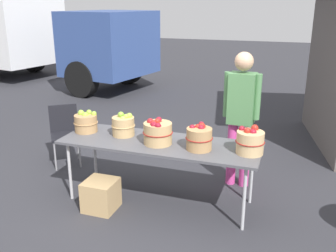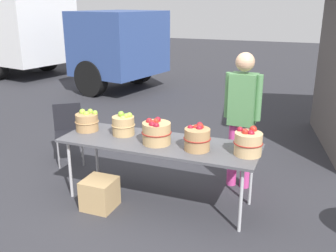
% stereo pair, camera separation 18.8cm
% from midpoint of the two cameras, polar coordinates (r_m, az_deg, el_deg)
% --- Properties ---
extents(ground_plane, '(40.00, 40.00, 0.00)m').
position_cam_midpoint_polar(ground_plane, '(4.70, -2.38, -11.00)').
color(ground_plane, '#2D2D33').
extents(market_table, '(2.30, 0.76, 0.75)m').
position_cam_midpoint_polar(market_table, '(4.40, -2.50, -2.89)').
color(market_table, '#4C4C51').
rests_on(market_table, ground).
extents(apple_basket_green_0, '(0.30, 0.30, 0.27)m').
position_cam_midpoint_polar(apple_basket_green_0, '(4.83, -13.23, 0.51)').
color(apple_basket_green_0, '#A87F51').
rests_on(apple_basket_green_0, market_table).
extents(apple_basket_green_1, '(0.29, 0.29, 0.29)m').
position_cam_midpoint_polar(apple_basket_green_1, '(4.60, -7.83, 0.07)').
color(apple_basket_green_1, tan).
rests_on(apple_basket_green_1, market_table).
extents(apple_basket_red_0, '(0.34, 0.34, 0.30)m').
position_cam_midpoint_polar(apple_basket_red_0, '(4.29, -2.86, -0.97)').
color(apple_basket_red_0, tan).
rests_on(apple_basket_red_0, market_table).
extents(apple_basket_red_1, '(0.30, 0.30, 0.30)m').
position_cam_midpoint_polar(apple_basket_red_1, '(4.13, 3.37, -1.75)').
color(apple_basket_red_1, '#A87F51').
rests_on(apple_basket_red_1, market_table).
extents(apple_basket_red_2, '(0.31, 0.31, 0.29)m').
position_cam_midpoint_polar(apple_basket_red_2, '(4.09, 10.86, -2.28)').
color(apple_basket_red_2, tan).
rests_on(apple_basket_red_2, market_table).
extents(vendor_adult, '(0.45, 0.24, 1.72)m').
position_cam_midpoint_polar(vendor_adult, '(4.78, 9.74, 2.40)').
color(vendor_adult, '#CC3F8C').
rests_on(vendor_adult, ground).
extents(box_truck, '(7.98, 3.67, 2.75)m').
position_cam_midpoint_polar(box_truck, '(12.84, -22.14, 13.28)').
color(box_truck, white).
rests_on(box_truck, ground).
extents(folding_chair, '(0.56, 0.56, 0.86)m').
position_cam_midpoint_polar(folding_chair, '(5.76, -16.04, -0.58)').
color(folding_chair, black).
rests_on(folding_chair, ground).
extents(produce_crate, '(0.35, 0.35, 0.35)m').
position_cam_midpoint_polar(produce_crate, '(4.52, -11.16, -10.07)').
color(produce_crate, tan).
rests_on(produce_crate, ground).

